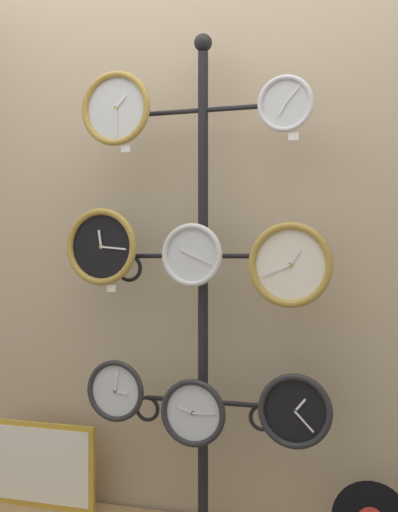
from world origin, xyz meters
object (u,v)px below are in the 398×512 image
(clock_middle_right, at_px, (290,265))
(picture_frame, at_px, (44,465))
(clock_bottom_left, at_px, (116,391))
(clock_middle_center, at_px, (192,255))
(display_stand, at_px, (203,356))
(clock_top_left, at_px, (116,109))
(clock_middle_left, at_px, (102,247))
(clock_top_right, at_px, (286,104))
(clock_bottom_center, at_px, (193,413))
(clock_bottom_right, at_px, (295,411))

(clock_middle_right, bearing_deg, picture_frame, 176.44)
(clock_bottom_left, bearing_deg, clock_middle_center, 1.72)
(display_stand, xyz_separation_m, clock_top_left, (-0.34, -0.11, 1.01))
(clock_middle_left, height_order, clock_middle_center, clock_middle_left)
(clock_top_right, distance_m, clock_middle_center, 0.68)
(clock_top_right, xyz_separation_m, picture_frame, (-1.09, 0.08, -1.49))
(clock_top_left, relative_size, clock_bottom_left, 1.20)
(clock_middle_right, bearing_deg, clock_bottom_left, -179.06)
(clock_bottom_center, xyz_separation_m, clock_bottom_right, (0.40, 0.01, 0.03))
(clock_middle_left, bearing_deg, clock_top_right, -0.58)
(display_stand, xyz_separation_m, clock_bottom_left, (-0.35, -0.10, -0.15))
(clock_top_right, relative_size, clock_middle_left, 0.68)
(clock_middle_center, bearing_deg, picture_frame, 174.33)
(clock_top_right, relative_size, clock_bottom_center, 0.81)
(display_stand, height_order, clock_bottom_center, display_stand)
(display_stand, height_order, clock_top_left, display_stand)
(clock_top_right, height_order, clock_middle_center, clock_top_right)
(clock_bottom_left, height_order, clock_bottom_center, clock_bottom_left)
(clock_middle_left, relative_size, clock_bottom_right, 1.12)
(display_stand, bearing_deg, clock_top_right, -15.04)
(clock_top_right, height_order, clock_middle_right, clock_top_right)
(picture_frame, bearing_deg, clock_top_left, -13.52)
(clock_bottom_center, bearing_deg, display_stand, 88.78)
(clock_top_right, distance_m, clock_bottom_center, 1.24)
(clock_middle_left, bearing_deg, clock_middle_center, 0.64)
(display_stand, relative_size, clock_bottom_center, 7.72)
(clock_top_left, xyz_separation_m, clock_top_right, (0.70, 0.01, -0.03))
(clock_middle_right, relative_size, clock_bottom_left, 1.28)
(clock_bottom_right, bearing_deg, clock_bottom_center, -178.18)
(clock_top_left, relative_size, clock_middle_center, 1.21)
(clock_top_right, xyz_separation_m, clock_bottom_left, (-0.71, 0.00, -1.13))
(clock_top_left, height_order, clock_bottom_left, clock_top_left)
(clock_middle_right, distance_m, picture_frame, 1.42)
(clock_top_right, relative_size, clock_middle_center, 0.86)
(clock_middle_center, bearing_deg, clock_middle_left, -179.36)
(clock_bottom_center, relative_size, picture_frame, 0.55)
(clock_top_left, bearing_deg, clock_bottom_right, 0.41)
(display_stand, height_order, clock_bottom_right, display_stand)
(clock_middle_left, distance_m, clock_middle_right, 0.79)
(clock_middle_center, xyz_separation_m, picture_frame, (-0.72, 0.07, -0.92))
(display_stand, height_order, clock_middle_right, display_stand)
(clock_top_left, xyz_separation_m, clock_bottom_center, (0.33, -0.01, -1.21))
(clock_middle_left, relative_size, clock_bottom_center, 1.20)
(display_stand, relative_size, clock_middle_center, 8.17)
(clock_middle_right, bearing_deg, clock_top_left, -177.93)
(clock_top_right, relative_size, clock_bottom_left, 0.85)
(clock_top_left, relative_size, picture_frame, 0.63)
(clock_middle_left, bearing_deg, clock_bottom_center, -3.77)
(display_stand, bearing_deg, clock_middle_center, -100.44)
(clock_bottom_center, xyz_separation_m, picture_frame, (-0.73, 0.10, -0.31))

